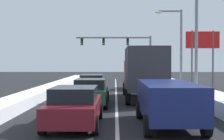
# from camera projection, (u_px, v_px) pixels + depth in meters

# --- Properties ---
(ground_plane) EXTENTS (120.00, 120.00, 0.00)m
(ground_plane) POSITION_uv_depth(u_px,v_px,m) (116.00, 100.00, 19.84)
(ground_plane) COLOR black
(lane_stripe_between_right_lane_and_center_lane) EXTENTS (0.14, 42.25, 0.01)m
(lane_stripe_between_right_lane_and_center_lane) POSITION_uv_depth(u_px,v_px,m) (116.00, 94.00, 23.68)
(lane_stripe_between_right_lane_and_center_lane) COLOR silver
(lane_stripe_between_right_lane_and_center_lane) RESTS_ON ground
(snow_bank_right_shoulder) EXTENTS (1.71, 42.25, 0.74)m
(snow_bank_right_shoulder) POSITION_uv_depth(u_px,v_px,m) (184.00, 89.00, 23.62)
(snow_bank_right_shoulder) COLOR white
(snow_bank_right_shoulder) RESTS_ON ground
(snow_bank_left_shoulder) EXTENTS (1.49, 42.25, 0.60)m
(snow_bank_left_shoulder) POSITION_uv_depth(u_px,v_px,m) (48.00, 90.00, 23.73)
(snow_bank_left_shoulder) COLOR white
(snow_bank_left_shoulder) RESTS_ON ground
(suv_navy_right_lane_nearest) EXTENTS (2.16, 4.90, 1.67)m
(suv_navy_right_lane_nearest) POSITION_uv_depth(u_px,v_px,m) (168.00, 100.00, 11.61)
(suv_navy_right_lane_nearest) COLOR navy
(suv_navy_right_lane_nearest) RESTS_ON ground
(box_truck_right_lane_second) EXTENTS (2.53, 7.20, 3.36)m
(box_truck_right_lane_second) POSITION_uv_depth(u_px,v_px,m) (144.00, 71.00, 19.82)
(box_truck_right_lane_second) COLOR maroon
(box_truck_right_lane_second) RESTS_ON ground
(sedan_gray_right_lane_third) EXTENTS (2.00, 4.50, 1.51)m
(sedan_gray_right_lane_third) POSITION_uv_depth(u_px,v_px,m) (135.00, 81.00, 28.04)
(sedan_gray_right_lane_third) COLOR slate
(sedan_gray_right_lane_third) RESTS_ON ground
(sedan_maroon_center_lane_nearest) EXTENTS (2.00, 4.50, 1.51)m
(sedan_maroon_center_lane_nearest) POSITION_uv_depth(u_px,v_px,m) (75.00, 106.00, 11.70)
(sedan_maroon_center_lane_nearest) COLOR maroon
(sedan_maroon_center_lane_nearest) RESTS_ON ground
(sedan_green_center_lane_second) EXTENTS (2.00, 4.50, 1.51)m
(sedan_green_center_lane_second) POSITION_uv_depth(u_px,v_px,m) (91.00, 92.00, 17.34)
(sedan_green_center_lane_second) COLOR #1E5633
(sedan_green_center_lane_second) RESTS_ON ground
(sedan_silver_center_lane_third) EXTENTS (2.00, 4.50, 1.51)m
(sedan_silver_center_lane_third) POSITION_uv_depth(u_px,v_px,m) (92.00, 84.00, 23.26)
(sedan_silver_center_lane_third) COLOR #B7BABF
(sedan_silver_center_lane_third) RESTS_ON ground
(traffic_light_gantry) EXTENTS (10.60, 0.47, 6.20)m
(traffic_light_gantry) POSITION_uv_depth(u_px,v_px,m) (124.00, 46.00, 42.74)
(traffic_light_gantry) COLOR slate
(traffic_light_gantry) RESTS_ON ground
(street_lamp_right_mid) EXTENTS (2.66, 0.36, 7.75)m
(street_lamp_right_mid) POSITION_uv_depth(u_px,v_px,m) (191.00, 31.00, 21.59)
(street_lamp_right_mid) COLOR gray
(street_lamp_right_mid) RESTS_ON ground
(street_lamp_right_far) EXTENTS (2.66, 0.36, 7.53)m
(street_lamp_right_far) POSITION_uv_depth(u_px,v_px,m) (177.00, 41.00, 29.27)
(street_lamp_right_far) COLOR gray
(street_lamp_right_far) RESTS_ON ground
(roadside_sign_right) EXTENTS (3.20, 0.16, 5.50)m
(roadside_sign_right) POSITION_uv_depth(u_px,v_px,m) (203.00, 46.00, 28.94)
(roadside_sign_right) COLOR #59595B
(roadside_sign_right) RESTS_ON ground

